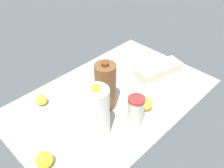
{
  "coord_description": "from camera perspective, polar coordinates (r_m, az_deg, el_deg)",
  "views": [
    {
      "loc": [
        -77.57,
        -76.59,
        100.29
      ],
      "look_at": [
        0.0,
        0.0,
        13.0
      ],
      "focal_mm": 40.0,
      "sensor_mm": 36.0,
      "label": 1
    }
  ],
  "objects": [
    {
      "name": "countertop",
      "position": [
        1.47,
        -0.0,
        -3.5
      ],
      "size": [
        120.0,
        76.0,
        3.0
      ],
      "primitive_type": "cube",
      "color": "#A5A59F",
      "rests_on": "ground"
    },
    {
      "name": "milk_jug",
      "position": [
        1.17,
        -3.39,
        -6.53
      ],
      "size": [
        11.89,
        11.89,
        29.69
      ],
      "color": "white",
      "rests_on": "countertop"
    },
    {
      "name": "egg_carton",
      "position": [
        1.65,
        10.62,
        3.18
      ],
      "size": [
        32.93,
        19.25,
        6.4
      ],
      "primitive_type": "cube",
      "rotation": [
        0.0,
        0.0,
        -0.26
      ],
      "color": "beige",
      "rests_on": "countertop"
    },
    {
      "name": "chocolate_milk_jug",
      "position": [
        1.33,
        -1.49,
        -0.48
      ],
      "size": [
        11.52,
        11.52,
        28.75
      ],
      "color": "brown",
      "rests_on": "countertop"
    },
    {
      "name": "tumbler_cup",
      "position": [
        1.26,
        5.43,
        -6.26
      ],
      "size": [
        8.47,
        8.47,
        17.72
      ],
      "color": "beige",
      "rests_on": "countertop"
    },
    {
      "name": "lemon_loose",
      "position": [
        1.38,
        7.7,
        -4.5
      ],
      "size": [
        7.42,
        7.42,
        7.42
      ],
      "primitive_type": "sphere",
      "color": "yellow",
      "rests_on": "countertop"
    },
    {
      "name": "lemon_far_back",
      "position": [
        1.17,
        -15.17,
        -16.35
      ],
      "size": [
        7.63,
        7.63,
        7.63
      ],
      "primitive_type": "sphere",
      "color": "yellow",
      "rests_on": "countertop"
    },
    {
      "name": "lemon_beside_bowl",
      "position": [
        1.45,
        -15.82,
        -3.51
      ],
      "size": [
        6.35,
        6.35,
        6.35
      ],
      "primitive_type": "sphere",
      "color": "yellow",
      "rests_on": "countertop"
    }
  ]
}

